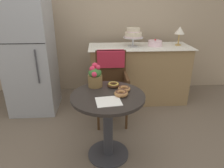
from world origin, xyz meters
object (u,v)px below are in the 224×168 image
at_px(tiered_cake_stand, 133,34).
at_px(table_lamp, 180,31).
at_px(donut_front, 124,88).
at_px(refrigerator, 29,54).
at_px(flower_vase, 95,76).
at_px(donut_mid, 121,93).
at_px(donut_side, 113,85).
at_px(round_layer_cake, 155,43).
at_px(cafe_table, 108,114).
at_px(wicker_chair, 111,76).

height_order(tiered_cake_stand, table_lamp, table_lamp).
relative_size(donut_front, refrigerator, 0.07).
bearing_deg(table_lamp, flower_vase, -138.98).
bearing_deg(donut_mid, donut_front, 69.85).
distance_m(donut_front, table_lamp, 1.62).
xyz_separation_m(donut_side, round_layer_cake, (0.72, 1.11, 0.20)).
relative_size(donut_front, round_layer_cake, 0.60).
bearing_deg(flower_vase, donut_side, -6.59).
bearing_deg(donut_front, round_layer_cake, 63.16).
distance_m(donut_mid, round_layer_cake, 1.49).
relative_size(table_lamp, refrigerator, 0.17).
distance_m(tiered_cake_stand, round_layer_cake, 0.37).
bearing_deg(table_lamp, round_layer_cake, -176.90).
xyz_separation_m(cafe_table, donut_side, (0.07, 0.20, 0.23)).
xyz_separation_m(flower_vase, tiered_cake_stand, (0.56, 1.08, 0.25)).
bearing_deg(flower_vase, donut_front, -23.40).
xyz_separation_m(flower_vase, round_layer_cake, (0.91, 1.09, 0.11)).
bearing_deg(refrigerator, donut_front, -39.55).
bearing_deg(donut_mid, tiered_cake_stand, 76.65).
bearing_deg(tiered_cake_stand, donut_front, -102.69).
distance_m(wicker_chair, table_lamp, 1.32).
bearing_deg(donut_mid, donut_side, 105.23).
distance_m(cafe_table, refrigerator, 1.56).
bearing_deg(wicker_chair, cafe_table, -89.09).
bearing_deg(cafe_table, tiered_cake_stand, 71.32).
height_order(donut_mid, tiered_cake_stand, tiered_cake_stand).
relative_size(wicker_chair, round_layer_cake, 4.52).
distance_m(donut_side, refrigerator, 1.44).
bearing_deg(wicker_chair, donut_side, -84.12).
height_order(table_lamp, refrigerator, refrigerator).
height_order(donut_side, table_lamp, table_lamp).
xyz_separation_m(donut_front, tiered_cake_stand, (0.27, 1.21, 0.34)).
bearing_deg(donut_mid, flower_vase, 136.19).
bearing_deg(refrigerator, flower_vase, -43.49).
bearing_deg(table_lamp, donut_mid, -127.29).
height_order(donut_front, flower_vase, flower_vase).
bearing_deg(refrigerator, tiered_cake_stand, 7.65).
bearing_deg(table_lamp, cafe_table, -130.94).
bearing_deg(wicker_chair, tiered_cake_stand, 63.75).
xyz_separation_m(donut_front, donut_mid, (-0.04, -0.11, 0.00)).
relative_size(donut_mid, round_layer_cake, 0.63).
distance_m(round_layer_cake, table_lamp, 0.41).
relative_size(round_layer_cake, refrigerator, 0.12).
bearing_deg(wicker_chair, table_lamp, 35.43).
relative_size(cafe_table, donut_mid, 5.44).
bearing_deg(table_lamp, donut_front, -128.58).
height_order(donut_front, table_lamp, table_lamp).
bearing_deg(flower_vase, donut_mid, -43.81).
relative_size(tiered_cake_stand, refrigerator, 0.18).
bearing_deg(cafe_table, donut_side, 71.13).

